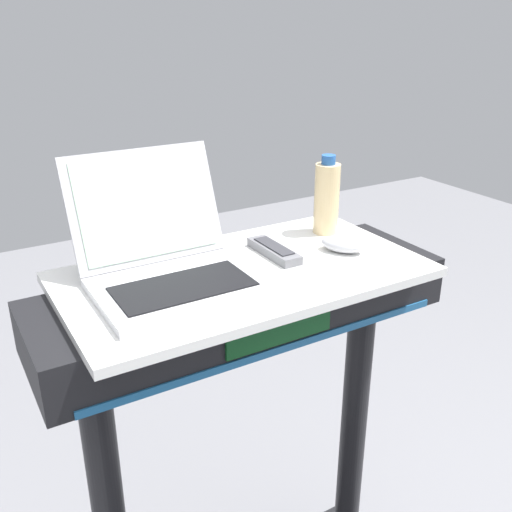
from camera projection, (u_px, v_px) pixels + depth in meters
The scene contains 5 objects.
desk_board at pixel (244, 274), 1.23m from camera, with size 0.76×0.42×0.02m, color white.
laptop at pixel (168, 259), 1.15m from camera, with size 0.32×0.33×0.24m.
computer_mouse at pixel (343, 244), 1.31m from camera, with size 0.06×0.10×0.03m, color #B2B2B7.
water_bottle at pixel (327, 197), 1.40m from camera, with size 0.06×0.06×0.19m.
tv_remote at pixel (274, 250), 1.29m from camera, with size 0.05×0.16×0.02m.
Camera 1 is at (-0.54, -0.27, 1.60)m, focal length 40.78 mm.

